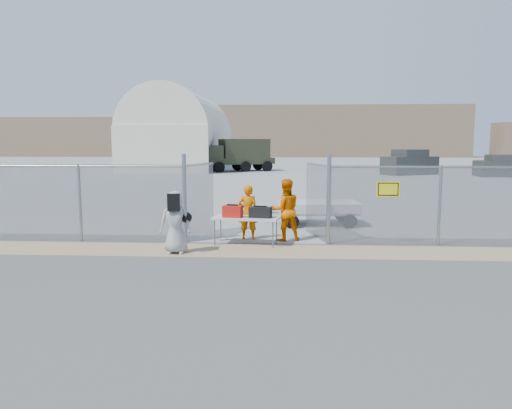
# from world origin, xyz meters

# --- Properties ---
(ground) EXTENTS (160.00, 160.00, 0.00)m
(ground) POSITION_xyz_m (0.00, 0.00, 0.00)
(ground) COLOR #464646
(tarmac_inside) EXTENTS (160.00, 80.00, 0.01)m
(tarmac_inside) POSITION_xyz_m (0.00, 42.00, 0.01)
(tarmac_inside) COLOR gray
(tarmac_inside) RESTS_ON ground
(dirt_strip) EXTENTS (44.00, 1.60, 0.01)m
(dirt_strip) POSITION_xyz_m (0.00, 1.00, 0.01)
(dirt_strip) COLOR tan
(dirt_strip) RESTS_ON ground
(distant_hills) EXTENTS (140.00, 6.00, 9.00)m
(distant_hills) POSITION_xyz_m (5.00, 78.00, 4.50)
(distant_hills) COLOR #7F684F
(distant_hills) RESTS_ON ground
(chain_link_fence) EXTENTS (40.00, 0.20, 2.20)m
(chain_link_fence) POSITION_xyz_m (0.00, 2.00, 1.10)
(chain_link_fence) COLOR gray
(chain_link_fence) RESTS_ON ground
(quonset_hangar) EXTENTS (9.00, 18.00, 8.00)m
(quonset_hangar) POSITION_xyz_m (-10.00, 40.00, 4.00)
(quonset_hangar) COLOR silver
(quonset_hangar) RESTS_ON ground
(folding_table) EXTENTS (1.91, 1.02, 0.77)m
(folding_table) POSITION_xyz_m (-0.27, 1.82, 0.39)
(folding_table) COLOR silver
(folding_table) RESTS_ON ground
(orange_bag) EXTENTS (0.56, 0.41, 0.32)m
(orange_bag) POSITION_xyz_m (-0.63, 1.79, 0.93)
(orange_bag) COLOR red
(orange_bag) RESTS_ON folding_table
(black_duffel) EXTENTS (0.64, 0.44, 0.29)m
(black_duffel) POSITION_xyz_m (0.14, 1.78, 0.91)
(black_duffel) COLOR black
(black_duffel) RESTS_ON folding_table
(security_worker_left) EXTENTS (0.61, 0.42, 1.60)m
(security_worker_left) POSITION_xyz_m (-0.27, 2.57, 0.80)
(security_worker_left) COLOR #E06400
(security_worker_left) RESTS_ON ground
(security_worker_right) EXTENTS (1.00, 0.86, 1.78)m
(security_worker_right) POSITION_xyz_m (0.82, 2.45, 0.89)
(security_worker_right) COLOR #E06400
(security_worker_right) RESTS_ON ground
(visitor) EXTENTS (0.82, 0.56, 1.61)m
(visitor) POSITION_xyz_m (-1.97, 0.64, 0.80)
(visitor) COLOR #9E9EA1
(visitor) RESTS_ON ground
(utility_trailer) EXTENTS (3.60, 2.04, 0.84)m
(utility_trailer) POSITION_xyz_m (1.93, 5.25, 0.42)
(utility_trailer) COLOR silver
(utility_trailer) RESTS_ON ground
(military_truck) EXTENTS (6.73, 4.71, 3.02)m
(military_truck) POSITION_xyz_m (-3.52, 35.17, 1.51)
(military_truck) COLOR #2F3320
(military_truck) RESTS_ON ground
(parked_vehicle_near) EXTENTS (5.04, 4.01, 2.08)m
(parked_vehicle_near) POSITION_xyz_m (11.30, 31.24, 1.04)
(parked_vehicle_near) COLOR #303330
(parked_vehicle_near) RESTS_ON ground
(parked_vehicle_mid) EXTENTS (4.01, 3.53, 1.68)m
(parked_vehicle_mid) POSITION_xyz_m (18.29, 30.33, 0.84)
(parked_vehicle_mid) COLOR #303330
(parked_vehicle_mid) RESTS_ON ground
(parked_vehicle_far) EXTENTS (3.83, 1.82, 1.71)m
(parked_vehicle_far) POSITION_xyz_m (18.03, 29.14, 0.86)
(parked_vehicle_far) COLOR #303330
(parked_vehicle_far) RESTS_ON ground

